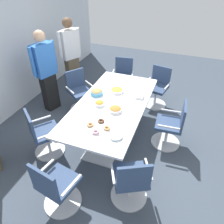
{
  "coord_description": "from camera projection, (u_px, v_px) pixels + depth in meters",
  "views": [
    {
      "loc": [
        -3.01,
        -1.13,
        2.89
      ],
      "look_at": [
        0.0,
        0.0,
        0.55
      ],
      "focal_mm": 34.01,
      "sensor_mm": 36.0,
      "label": 1
    }
  ],
  "objects": [
    {
      "name": "snack_bowl_pretzels",
      "position": [
        115.0,
        109.0,
        3.63
      ],
      "size": [
        0.22,
        0.22,
        0.09
      ],
      "color": "white",
      "rests_on": "conference_table"
    },
    {
      "name": "donut_platter",
      "position": [
        99.0,
        127.0,
        3.29
      ],
      "size": [
        0.38,
        0.38,
        0.04
      ],
      "color": "white",
      "rests_on": "conference_table"
    },
    {
      "name": "office_chair_3",
      "position": [
        80.0,
        93.0,
        4.82
      ],
      "size": [
        0.75,
        0.75,
        0.91
      ],
      "rotation": [
        0.0,
        0.0,
        -3.74
      ],
      "color": "silver",
      "rests_on": "ground"
    },
    {
      "name": "plate_stack",
      "position": [
        116.0,
        136.0,
        3.12
      ],
      "size": [
        0.2,
        0.2,
        0.04
      ],
      "color": "white",
      "rests_on": "conference_table"
    },
    {
      "name": "person_standing_2",
      "position": [
        71.0,
        54.0,
        5.26
      ],
      "size": [
        0.58,
        0.39,
        1.81
      ],
      "rotation": [
        0.0,
        0.0,
        -3.6
      ],
      "color": "brown",
      "rests_on": "ground"
    },
    {
      "name": "office_chair_0",
      "position": [
        171.0,
        127.0,
        3.85
      ],
      "size": [
        0.57,
        0.57,
        0.91
      ],
      "rotation": [
        0.0,
        0.0,
        0.06
      ],
      "color": "silver",
      "rests_on": "ground"
    },
    {
      "name": "office_chair_5",
      "position": [
        56.0,
        188.0,
        2.83
      ],
      "size": [
        0.63,
        0.63,
        0.91
      ],
      "rotation": [
        0.0,
        0.0,
        -1.76
      ],
      "color": "silver",
      "rests_on": "ground"
    },
    {
      "name": "office_chair_6",
      "position": [
        131.0,
        182.0,
        2.9
      ],
      "size": [
        0.73,
        0.73,
        0.91
      ],
      "rotation": [
        0.0,
        0.0,
        -1.1
      ],
      "color": "silver",
      "rests_on": "ground"
    },
    {
      "name": "napkin_pile",
      "position": [
        139.0,
        96.0,
        3.99
      ],
      "size": [
        0.15,
        0.15,
        0.06
      ],
      "primitive_type": "cube",
      "color": "white",
      "rests_on": "conference_table"
    },
    {
      "name": "office_chair_4",
      "position": [
        43.0,
        135.0,
        3.66
      ],
      "size": [
        0.76,
        0.76,
        0.91
      ],
      "rotation": [
        0.0,
        0.0,
        -2.24
      ],
      "color": "silver",
      "rests_on": "ground"
    },
    {
      "name": "conference_table",
      "position": [
        112.0,
        109.0,
        3.93
      ],
      "size": [
        2.4,
        1.2,
        0.75
      ],
      "color": "white",
      "rests_on": "ground"
    },
    {
      "name": "office_chair_2",
      "position": [
        123.0,
        79.0,
        5.38
      ],
      "size": [
        0.61,
        0.61,
        0.91
      ],
      "rotation": [
        0.0,
        0.0,
        -4.57
      ],
      "color": "silver",
      "rests_on": "ground"
    },
    {
      "name": "office_chair_1",
      "position": [
        157.0,
        89.0,
        4.97
      ],
      "size": [
        0.64,
        0.64,
        0.91
      ],
      "rotation": [
        0.0,
        0.0,
        1.36
      ],
      "color": "silver",
      "rests_on": "ground"
    },
    {
      "name": "snack_bowl_chips_orange",
      "position": [
        100.0,
        103.0,
        3.77
      ],
      "size": [
        0.17,
        0.17,
        0.09
      ],
      "color": "white",
      "rests_on": "conference_table"
    },
    {
      "name": "person_standing_1",
      "position": [
        46.0,
        71.0,
        4.52
      ],
      "size": [
        0.6,
        0.35,
        1.79
      ],
      "rotation": [
        0.0,
        0.0,
        -3.46
      ],
      "color": "black",
      "rests_on": "ground"
    },
    {
      "name": "snack_bowl_cookies",
      "position": [
        97.0,
        92.0,
        4.07
      ],
      "size": [
        0.24,
        0.24,
        0.11
      ],
      "color": "#4C9EC6",
      "rests_on": "conference_table"
    },
    {
      "name": "snack_bowl_chips_yellow",
      "position": [
        117.0,
        90.0,
        4.16
      ],
      "size": [
        0.26,
        0.26,
        0.08
      ],
      "color": "white",
      "rests_on": "conference_table"
    },
    {
      "name": "ground_plane",
      "position": [
        112.0,
        134.0,
        4.3
      ],
      "size": [
        10.0,
        10.0,
        0.01
      ],
      "primitive_type": "cube",
      "color": "#3D4754"
    }
  ]
}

